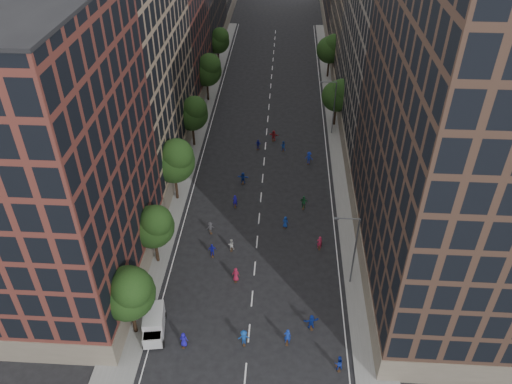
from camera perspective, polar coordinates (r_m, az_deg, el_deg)
ground at (r=78.27m, az=1.07°, el=5.10°), size 240.00×240.00×0.00m
sidewalk_left at (r=85.95m, az=-6.79°, el=7.95°), size 4.00×105.00×0.15m
sidewalk_right at (r=85.22m, az=9.46°, el=7.43°), size 4.00×105.00×0.15m
bldg_left_a at (r=50.55m, az=-22.43°, el=2.96°), size 14.00×22.00×30.00m
bldg_left_b at (r=69.67m, az=-15.37°, el=15.31°), size 14.00×26.00×34.00m
bldg_left_c at (r=91.55m, az=-10.92°, el=18.84°), size 14.00×20.00×28.00m
bldg_right_a at (r=50.33m, az=22.24°, el=6.88°), size 14.00×30.00×36.00m
bldg_right_b at (r=76.65m, az=16.34°, el=16.64°), size 14.00×28.00×33.00m
tree_left_0 at (r=48.23m, az=-14.33°, el=-10.99°), size 5.20×5.20×8.83m
tree_left_1 at (r=55.42m, az=-11.61°, el=-3.73°), size 4.80×4.80×8.21m
tree_left_2 at (r=64.30m, az=-9.30°, el=3.67°), size 5.60×5.60×9.45m
tree_left_3 at (r=76.47m, az=-7.26°, el=9.00°), size 5.00×5.00×8.58m
tree_left_4 at (r=90.66m, az=-5.58°, el=13.80°), size 5.40×5.40×9.08m
tree_left_5 at (r=105.63m, az=-4.32°, el=16.93°), size 4.80×4.80×8.33m
tree_right_a at (r=82.98m, az=9.40°, el=10.93°), size 5.00×5.00×8.39m
tree_right_b at (r=101.25m, az=8.58°, el=15.94°), size 5.20×5.20×8.83m
streetlamp_near at (r=53.14m, az=11.03°, el=-6.24°), size 2.64×0.22×9.06m
streetlamp_far at (r=80.51m, az=8.78°, el=9.81°), size 2.64×0.22×9.06m
cargo_van at (r=51.45m, az=-11.60°, el=-14.55°), size 2.66×4.59×2.32m
skater_0 at (r=50.27m, az=-8.26°, el=-16.38°), size 0.87×0.61×1.68m
skater_1 at (r=49.98m, az=3.61°, el=-16.17°), size 0.71×0.49×1.88m
skater_2 at (r=48.88m, az=9.42°, el=-18.74°), size 0.94×0.81×1.66m
skater_3 at (r=49.94m, az=-1.40°, el=-16.29°), size 1.19×0.79×1.73m
skater_4 at (r=58.43m, az=-5.02°, el=-6.66°), size 1.04×0.58×1.67m
skater_5 at (r=51.39m, az=6.34°, el=-14.55°), size 1.65×0.86×1.70m
skater_6 at (r=55.44m, az=-2.32°, el=-9.43°), size 0.85×0.56×1.71m
skater_7 at (r=59.61m, az=7.27°, el=-5.77°), size 0.66×0.46×1.75m
skater_8 at (r=59.09m, az=-2.86°, el=-6.05°), size 0.81×0.67×1.52m
skater_9 at (r=61.62m, az=-5.25°, el=-4.08°), size 1.12×0.89×1.51m
skater_10 at (r=65.31m, az=5.49°, el=-1.20°), size 1.19×0.73×1.89m
skater_11 at (r=69.72m, az=-1.50°, el=1.59°), size 1.60×0.66×1.68m
skater_12 at (r=62.23m, az=3.37°, el=-3.48°), size 0.87×0.69×1.55m
skater_13 at (r=65.43m, az=-2.41°, el=-1.05°), size 0.68×0.49×1.74m
skater_14 at (r=77.21m, az=3.11°, el=5.26°), size 0.78×0.62×1.58m
skater_15 at (r=74.32m, az=6.07°, el=3.89°), size 1.38×1.06×1.88m
skater_16 at (r=77.49m, az=0.26°, el=5.44°), size 0.99×0.64×1.56m
skater_17 at (r=79.72m, az=2.03°, el=6.43°), size 1.67×0.90×1.72m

